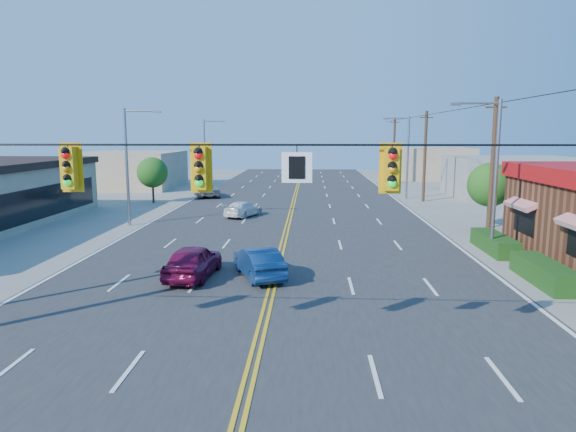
{
  "coord_description": "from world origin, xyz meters",
  "views": [
    {
      "loc": [
        1.53,
        -12.59,
        6.25
      ],
      "look_at": [
        0.42,
        12.83,
        2.2
      ],
      "focal_mm": 32.0,
      "sensor_mm": 36.0,
      "label": 1
    }
  ],
  "objects_px": {
    "signal_span": "(244,190)",
    "car_white": "(243,210)",
    "car_silver": "(207,191)",
    "car_blue": "(259,263)",
    "car_magenta": "(193,262)"
  },
  "relations": [
    {
      "from": "car_magenta",
      "to": "car_blue",
      "type": "xyz_separation_m",
      "value": [
        2.86,
        0.17,
        -0.06
      ]
    },
    {
      "from": "signal_span",
      "to": "car_silver",
      "type": "xyz_separation_m",
      "value": [
        -8.74,
        38.28,
        -4.22
      ]
    },
    {
      "from": "car_blue",
      "to": "car_silver",
      "type": "bearing_deg",
      "value": -95.57
    },
    {
      "from": "car_magenta",
      "to": "car_white",
      "type": "height_order",
      "value": "car_magenta"
    },
    {
      "from": "car_blue",
      "to": "car_silver",
      "type": "relative_size",
      "value": 0.84
    },
    {
      "from": "car_magenta",
      "to": "car_silver",
      "type": "height_order",
      "value": "car_magenta"
    },
    {
      "from": "car_blue",
      "to": "car_white",
      "type": "relative_size",
      "value": 1.02
    },
    {
      "from": "car_magenta",
      "to": "car_silver",
      "type": "xyz_separation_m",
      "value": [
        -5.3,
        29.27,
        -0.06
      ]
    },
    {
      "from": "car_silver",
      "to": "car_blue",
      "type": "bearing_deg",
      "value": 87.36
    },
    {
      "from": "car_magenta",
      "to": "car_white",
      "type": "distance_m",
      "value": 16.93
    },
    {
      "from": "signal_span",
      "to": "car_magenta",
      "type": "relative_size",
      "value": 5.69
    },
    {
      "from": "signal_span",
      "to": "car_white",
      "type": "distance_m",
      "value": 26.52
    },
    {
      "from": "car_blue",
      "to": "car_magenta",
      "type": "bearing_deg",
      "value": -17.82
    },
    {
      "from": "car_magenta",
      "to": "car_blue",
      "type": "height_order",
      "value": "car_magenta"
    },
    {
      "from": "car_blue",
      "to": "car_white",
      "type": "distance_m",
      "value": 17.0
    }
  ]
}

